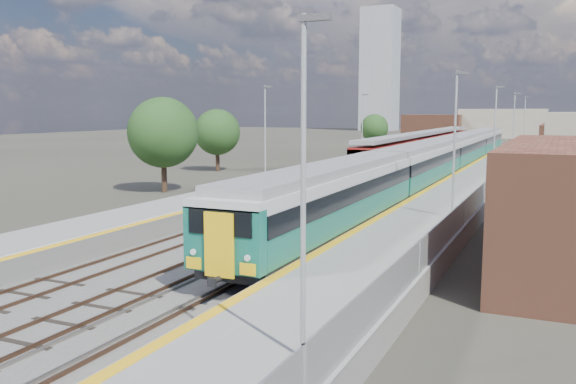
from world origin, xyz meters
The scene contains 11 objects.
ground centered at (0.00, 50.00, 0.00)m, with size 320.00×320.00×0.00m, color #47443A.
ballast_bed centered at (-2.25, 52.50, 0.03)m, with size 10.50×155.00×0.06m, color #565451.
tracks centered at (-1.65, 54.18, 0.11)m, with size 8.96×160.00×0.17m.
platform_right centered at (5.28, 52.49, 0.54)m, with size 4.70×155.00×8.52m.
platform_left centered at (-9.05, 52.49, 0.52)m, with size 4.30×155.00×8.52m.
buildings centered at (-18.12, 138.60, 10.70)m, with size 72.00×185.50×40.00m.
green_train centered at (1.50, 48.52, 2.31)m, with size 2.98×82.93×3.28m.
red_train centered at (-5.50, 73.73, 2.13)m, with size 2.85×57.87×3.60m.
tree_a centered at (-17.42, 30.26, 4.80)m, with size 5.62×5.62×7.62m.
tree_b centered at (-22.45, 47.03, 4.23)m, with size 4.95×4.95×6.71m.
tree_c centered at (-16.08, 85.37, 3.79)m, with size 4.45×4.45×6.03m.
Camera 1 is at (11.65, -10.01, 6.51)m, focal length 38.00 mm.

